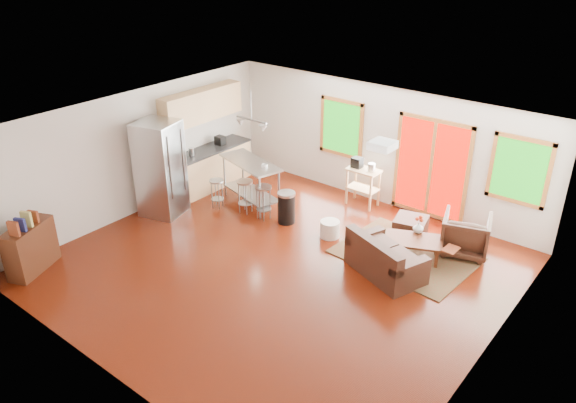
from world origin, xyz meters
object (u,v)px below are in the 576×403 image
Objects in this scene: coffee_table at (413,242)px; refrigerator at (161,169)px; rug at (406,255)px; armchair at (466,233)px; kitchen_cart at (363,174)px; loveseat at (384,260)px; ottoman at (410,227)px; island at (251,175)px.

coffee_table is 5.30m from refrigerator.
refrigerator is (-4.89, -1.63, 1.00)m from rug.
refrigerator reaches higher than armchair.
rug is 2.24× the size of kitchen_cart.
loveseat is at bearing -101.43° from coffee_table.
kitchen_cart is at bearing 145.10° from coffee_table.
ottoman is at bearing 119.99° from coffee_table.
loveseat is 3.76m from island.
island is (1.17, 1.46, -0.32)m from refrigerator.
armchair is at bearing 3.92° from ottoman.
coffee_table is (0.13, -0.03, 0.34)m from rug.
loveseat is 1.83× the size of armchair.
refrigerator reaches higher than kitchen_cart.
ottoman is at bearing 13.95° from island.
ottoman is at bearing 10.65° from refrigerator.
refrigerator is at bearing -153.33° from ottoman.
refrigerator is 1.90m from island.
island reaches higher than loveseat.
island reaches higher than ottoman.
kitchen_cart is at bearing 150.40° from loveseat.
rug is 1.41× the size of island.
refrigerator is (-5.67, -2.39, 0.58)m from armchair.
coffee_table is 3.86m from island.
refrigerator is 1.89× the size of kitchen_cart.
ottoman reaches higher than rug.
kitchen_cart is at bearing 157.58° from ottoman.
ottoman is at bearing -22.42° from kitchen_cart.
armchair is 0.42× the size of refrigerator.
armchair is 2.66m from kitchen_cart.
kitchen_cart is (1.92, 1.47, 0.04)m from island.
coffee_table is 0.70× the size of island.
ottoman is at bearing 112.55° from rug.
kitchen_cart is (-1.77, 2.11, 0.44)m from loveseat.
island is at bearing -142.48° from kitchen_cart.
island is at bearing -178.04° from coffee_table.
rug is 1.18× the size of refrigerator.
kitchen_cart reaches higher than armchair.
coffee_table is at bearing 32.62° from armchair.
ottoman is at bearing 120.36° from loveseat.
island is at bearing -177.44° from rug.
island is (-3.43, -0.85, 0.49)m from ottoman.
armchair reaches higher than rug.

